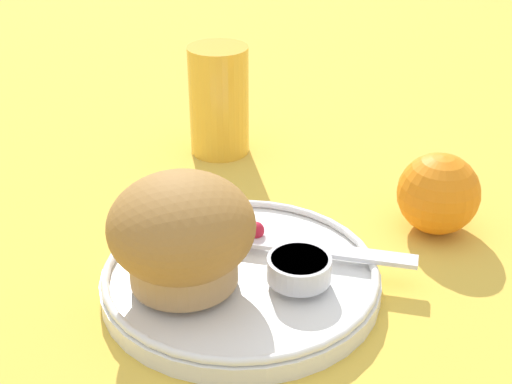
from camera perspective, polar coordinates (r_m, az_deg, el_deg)
ground_plane at (r=0.54m, az=-0.95°, el=-6.92°), size 3.00×3.00×0.00m
plate at (r=0.53m, az=-1.22°, el=-6.84°), size 0.21×0.21×0.02m
muffin at (r=0.49m, az=-5.95°, el=-3.30°), size 0.10×0.10×0.08m
cream_ramekin at (r=0.50m, az=3.38°, el=-6.11°), size 0.05×0.05×0.02m
berry_pair at (r=0.55m, az=-0.60°, el=-2.88°), size 0.03×0.01×0.01m
butter_knife at (r=0.54m, az=3.14°, el=-4.38°), size 0.18×0.08×0.00m
orange_fruit at (r=0.61m, az=14.39°, el=-0.12°), size 0.07×0.07×0.07m
juice_glass at (r=0.72m, az=-2.98°, el=7.32°), size 0.06×0.06×0.11m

